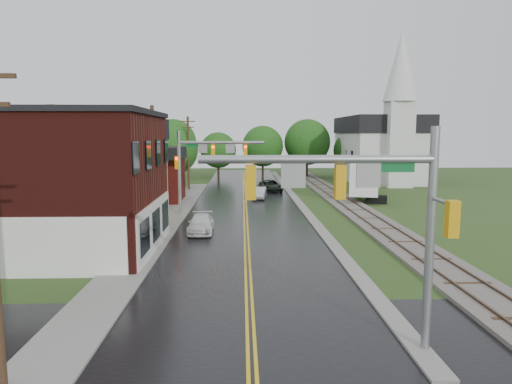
{
  "coord_description": "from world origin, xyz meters",
  "views": [
    {
      "loc": [
        -0.28,
        -11.78,
        6.98
      ],
      "look_at": [
        0.55,
        15.18,
        3.5
      ],
      "focal_mm": 32.0,
      "sensor_mm": 36.0,
      "label": 1
    }
  ],
  "objects_px": {
    "utility_pole_c": "(188,152)",
    "tree_left_b": "(56,147)",
    "church": "(382,141)",
    "semi_trailer": "(364,176)",
    "tree_left_c": "(121,155)",
    "tree_left_e": "(174,151)",
    "sedan_silver": "(260,193)",
    "traffic_signal_near": "(364,199)",
    "traffic_signal_far": "(204,157)",
    "suv_dark": "(271,186)",
    "utility_pole_b": "(154,164)",
    "pickup_white": "(201,224)",
    "brick_building": "(33,182)"
  },
  "relations": [
    {
      "from": "church",
      "to": "utility_pole_b",
      "type": "xyz_separation_m",
      "value": [
        -26.8,
        -31.74,
        -1.11
      ]
    },
    {
      "from": "brick_building",
      "to": "pickup_white",
      "type": "distance_m",
      "value": 11.12
    },
    {
      "from": "church",
      "to": "tree_left_c",
      "type": "bearing_deg",
      "value": -157.76
    },
    {
      "from": "utility_pole_b",
      "to": "semi_trailer",
      "type": "height_order",
      "value": "utility_pole_b"
    },
    {
      "from": "tree_left_c",
      "to": "sedan_silver",
      "type": "distance_m",
      "value": 16.27
    },
    {
      "from": "church",
      "to": "utility_pole_b",
      "type": "bearing_deg",
      "value": -130.18
    },
    {
      "from": "tree_left_b",
      "to": "semi_trailer",
      "type": "xyz_separation_m",
      "value": [
        31.03,
        5.86,
        -3.37
      ]
    },
    {
      "from": "traffic_signal_near",
      "to": "utility_pole_c",
      "type": "height_order",
      "value": "utility_pole_c"
    },
    {
      "from": "utility_pole_c",
      "to": "church",
      "type": "bearing_deg",
      "value": 19.97
    },
    {
      "from": "semi_trailer",
      "to": "tree_left_c",
      "type": "bearing_deg",
      "value": 175.47
    },
    {
      "from": "traffic_signal_far",
      "to": "sedan_silver",
      "type": "relative_size",
      "value": 1.98
    },
    {
      "from": "brick_building",
      "to": "tree_left_c",
      "type": "bearing_deg",
      "value": 93.14
    },
    {
      "from": "utility_pole_b",
      "to": "sedan_silver",
      "type": "relative_size",
      "value": 2.43
    },
    {
      "from": "brick_building",
      "to": "church",
      "type": "xyz_separation_m",
      "value": [
        32.48,
        38.74,
        1.68
      ]
    },
    {
      "from": "brick_building",
      "to": "utility_pole_b",
      "type": "bearing_deg",
      "value": 50.93
    },
    {
      "from": "tree_left_b",
      "to": "utility_pole_b",
      "type": "bearing_deg",
      "value": -41.86
    },
    {
      "from": "tree_left_b",
      "to": "sedan_silver",
      "type": "relative_size",
      "value": 2.62
    },
    {
      "from": "tree_left_b",
      "to": "tree_left_c",
      "type": "relative_size",
      "value": 1.27
    },
    {
      "from": "brick_building",
      "to": "tree_left_e",
      "type": "relative_size",
      "value": 1.75
    },
    {
      "from": "traffic_signal_near",
      "to": "tree_left_c",
      "type": "height_order",
      "value": "tree_left_c"
    },
    {
      "from": "brick_building",
      "to": "tree_left_e",
      "type": "bearing_deg",
      "value": 83.29
    },
    {
      "from": "brick_building",
      "to": "church",
      "type": "height_order",
      "value": "church"
    },
    {
      "from": "tree_left_b",
      "to": "sedan_silver",
      "type": "bearing_deg",
      "value": 13.77
    },
    {
      "from": "church",
      "to": "utility_pole_b",
      "type": "distance_m",
      "value": 41.55
    },
    {
      "from": "traffic_signal_near",
      "to": "utility_pole_c",
      "type": "distance_m",
      "value": 43.24
    },
    {
      "from": "traffic_signal_far",
      "to": "suv_dark",
      "type": "bearing_deg",
      "value": 67.07
    },
    {
      "from": "brick_building",
      "to": "church",
      "type": "relative_size",
      "value": 0.71
    },
    {
      "from": "brick_building",
      "to": "suv_dark",
      "type": "height_order",
      "value": "brick_building"
    },
    {
      "from": "tree_left_e",
      "to": "sedan_silver",
      "type": "distance_m",
      "value": 14.57
    },
    {
      "from": "sedan_silver",
      "to": "semi_trailer",
      "type": "xyz_separation_m",
      "value": [
        11.57,
        1.09,
        1.74
      ]
    },
    {
      "from": "sedan_silver",
      "to": "pickup_white",
      "type": "xyz_separation_m",
      "value": [
        -4.81,
        -16.67,
        0.0
      ]
    },
    {
      "from": "sedan_silver",
      "to": "traffic_signal_far",
      "type": "bearing_deg",
      "value": -110.09
    },
    {
      "from": "brick_building",
      "to": "utility_pole_b",
      "type": "xyz_separation_m",
      "value": [
        5.68,
        7.0,
        0.57
      ]
    },
    {
      "from": "tree_left_e",
      "to": "sedan_silver",
      "type": "bearing_deg",
      "value": -41.43
    },
    {
      "from": "traffic_signal_near",
      "to": "tree_left_e",
      "type": "bearing_deg",
      "value": 105.68
    },
    {
      "from": "utility_pole_c",
      "to": "pickup_white",
      "type": "xyz_separation_m",
      "value": [
        3.6,
        -24.0,
        -4.11
      ]
    },
    {
      "from": "suv_dark",
      "to": "traffic_signal_near",
      "type": "bearing_deg",
      "value": -97.13
    },
    {
      "from": "church",
      "to": "traffic_signal_near",
      "type": "relative_size",
      "value": 2.72
    },
    {
      "from": "tree_left_c",
      "to": "sedan_silver",
      "type": "xyz_separation_m",
      "value": [
        15.46,
        -3.23,
        -3.9
      ]
    },
    {
      "from": "utility_pole_c",
      "to": "tree_left_b",
      "type": "relative_size",
      "value": 0.93
    },
    {
      "from": "traffic_signal_far",
      "to": "traffic_signal_near",
      "type": "bearing_deg",
      "value": -74.48
    },
    {
      "from": "brick_building",
      "to": "traffic_signal_far",
      "type": "distance_m",
      "value": 15.03
    },
    {
      "from": "church",
      "to": "brick_building",
      "type": "bearing_deg",
      "value": -129.98
    },
    {
      "from": "traffic_signal_near",
      "to": "utility_pole_b",
      "type": "relative_size",
      "value": 0.82
    },
    {
      "from": "traffic_signal_far",
      "to": "utility_pole_c",
      "type": "distance_m",
      "value": 17.33
    },
    {
      "from": "tree_left_e",
      "to": "utility_pole_b",
      "type": "bearing_deg",
      "value": -85.1
    },
    {
      "from": "traffic_signal_near",
      "to": "brick_building",
      "type": "bearing_deg",
      "value": 140.83
    },
    {
      "from": "traffic_signal_far",
      "to": "tree_left_e",
      "type": "height_order",
      "value": "tree_left_e"
    },
    {
      "from": "suv_dark",
      "to": "tree_left_b",
      "type": "bearing_deg",
      "value": -160.27
    },
    {
      "from": "church",
      "to": "semi_trailer",
      "type": "relative_size",
      "value": 1.55
    }
  ]
}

